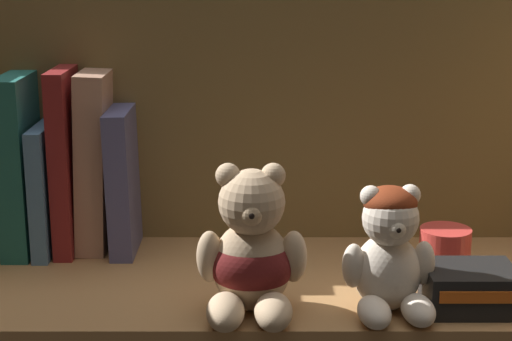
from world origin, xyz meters
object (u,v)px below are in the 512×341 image
object	(u,v)px
book_3	(27,161)
teddy_bear_smaller	(393,254)
book_7	(128,177)
teddy_bear_larger	(255,255)
pillar_candle	(448,253)
book_6	(99,160)
book_4	(53,185)
book_2	(3,168)
book_5	(72,158)
small_product_box	(473,288)

from	to	relation	value
book_3	teddy_bear_smaller	distance (cm)	46.62
book_7	teddy_bear_larger	xyz separation A→B (cm)	(15.68, -19.86, -2.69)
pillar_candle	book_6	bearing A→B (deg)	165.95
book_6	book_4	bearing A→B (deg)	180.00
book_4	teddy_bear_larger	xyz separation A→B (cm)	(24.99, -19.86, -1.76)
book_6	book_7	xyz separation A→B (cm)	(3.53, 0.00, -2.15)
book_4	book_2	bearing A→B (deg)	180.00
teddy_bear_smaller	book_7	bearing A→B (deg)	146.06
book_3	book_5	xyz separation A→B (cm)	(5.52, 0.00, 0.36)
book_3	book_5	size ratio (longest dim) A/B	0.97
book_6	teddy_bear_smaller	xyz separation A→B (cm)	(33.12, -19.91, -4.64)
book_2	small_product_box	size ratio (longest dim) A/B	2.16
book_2	small_product_box	distance (cm)	57.25
pillar_candle	teddy_bear_larger	bearing A→B (deg)	-156.14
book_2	book_7	distance (cm)	15.34
book_2	book_5	size ratio (longest dim) A/B	0.89
book_6	pillar_candle	size ratio (longest dim) A/B	3.79
book_4	pillar_candle	distance (cm)	48.10
book_4	pillar_candle	world-z (taller)	book_4
book_7	small_product_box	world-z (taller)	book_7
teddy_bear_smaller	book_3	bearing A→B (deg)	154.58
book_5	book_7	world-z (taller)	book_5
book_5	small_product_box	world-z (taller)	book_5
teddy_bear_larger	book_6	bearing A→B (deg)	134.05
book_3	teddy_bear_smaller	xyz separation A→B (cm)	(41.91, -19.91, -4.52)
pillar_candle	small_product_box	distance (cm)	8.89
teddy_bear_larger	pillar_candle	distance (cm)	23.99
book_6	book_5	bearing A→B (deg)	180.00
book_4	pillar_candle	bearing A→B (deg)	-12.37
book_4	teddy_bear_smaller	xyz separation A→B (cm)	(38.89, -19.91, -1.56)
book_5	pillar_candle	distance (cm)	46.15
book_4	book_6	distance (cm)	6.55
pillar_candle	small_product_box	bearing A→B (deg)	-85.44
book_7	pillar_candle	distance (cm)	39.25
teddy_bear_larger	small_product_box	world-z (taller)	teddy_bear_larger
book_2	pillar_candle	distance (cm)	54.17
book_4	book_6	world-z (taller)	book_6
book_3	book_7	world-z (taller)	book_3
book_7	teddy_bear_larger	distance (cm)	25.44
book_5	book_4	bearing A→B (deg)	180.00
book_6	small_product_box	size ratio (longest dim) A/B	2.38
book_6	pillar_candle	xyz separation A→B (cm)	(40.94, -10.24, -8.13)
teddy_bear_larger	pillar_candle	xyz separation A→B (cm)	(21.73, 9.61, -3.29)
book_4	book_5	size ratio (longest dim) A/B	0.70
book_6	pillar_candle	distance (cm)	42.98
book_2	pillar_candle	xyz separation A→B (cm)	(52.71, -10.24, -7.10)
book_2	small_product_box	bearing A→B (deg)	-19.66
book_3	small_product_box	size ratio (longest dim) A/B	2.36
book_7	pillar_candle	world-z (taller)	book_7
pillar_candle	book_7	bearing A→B (deg)	164.69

